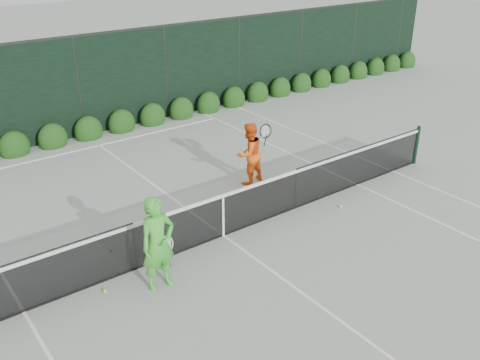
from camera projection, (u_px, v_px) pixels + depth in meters
ground at (223, 236)px, 11.22m from camera, size 80.00×80.00×0.00m
tennis_net at (222, 214)px, 10.98m from camera, size 12.90×0.10×1.07m
player_woman at (158, 244)px, 9.29m from camera, size 0.68×0.45×1.78m
player_man at (249, 154)px, 13.23m from camera, size 0.91×0.68×1.59m
court_lines at (223, 236)px, 11.22m from camera, size 11.03×23.83×0.01m
windscreen_fence at (319, 226)px, 8.61m from camera, size 32.00×21.07×3.06m
hedge_row at (89, 131)px, 16.30m from camera, size 31.66×0.65×0.94m
tennis_balls at (206, 233)px, 11.25m from camera, size 5.75×1.84×0.07m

